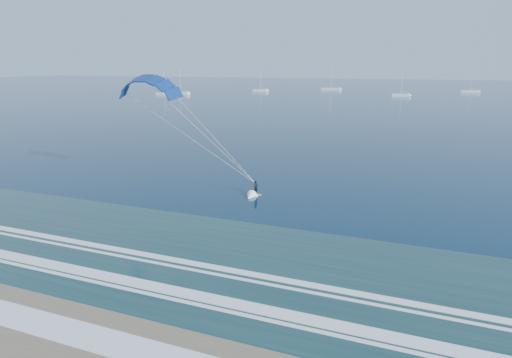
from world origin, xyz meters
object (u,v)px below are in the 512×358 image
object	(u,v)px
sailboat_0	(164,94)
sailboat_4	(470,91)
sailboat_2	(331,89)
sailboat_1	(260,90)
kitesurfer_rig	(196,128)
sailboat_8	(180,93)
sailboat_3	(401,95)

from	to	relation	value
sailboat_0	sailboat_4	world-z (taller)	sailboat_4
sailboat_4	sailboat_2	bearing A→B (deg)	-177.43
sailboat_1	sailboat_2	distance (m)	41.92
kitesurfer_rig	sailboat_4	distance (m)	216.53
kitesurfer_rig	sailboat_2	distance (m)	213.31
kitesurfer_rig	sailboat_1	xyz separation A→B (m)	(-65.36, 181.83, -6.53)
kitesurfer_rig	sailboat_8	size ratio (longest dim) A/B	1.54
kitesurfer_rig	sailboat_1	distance (m)	193.33
sailboat_4	sailboat_1	bearing A→B (deg)	-162.54
sailboat_0	sailboat_8	world-z (taller)	sailboat_8
sailboat_3	sailboat_2	bearing A→B (deg)	135.94
sailboat_2	sailboat_8	xyz separation A→B (m)	(-57.17, -64.24, -0.02)
sailboat_3	sailboat_8	size ratio (longest dim) A/B	0.94
sailboat_0	sailboat_4	xyz separation A→B (m)	(131.73, 74.09, 0.00)
sailboat_3	sailboat_8	world-z (taller)	sailboat_8
sailboat_0	sailboat_1	world-z (taller)	sailboat_1
sailboat_1	sailboat_3	bearing A→B (deg)	-8.59
sailboat_1	sailboat_4	size ratio (longest dim) A/B	0.96
sailboat_2	sailboat_3	size ratio (longest dim) A/B	1.32
sailboat_1	sailboat_8	size ratio (longest dim) A/B	0.97
sailboat_1	sailboat_4	xyz separation A→B (m)	(100.77, 31.69, 0.00)
kitesurfer_rig	sailboat_1	bearing A→B (deg)	109.77
sailboat_2	sailboat_4	size ratio (longest dim) A/B	1.23
sailboat_4	sailboat_8	size ratio (longest dim) A/B	1.01
sailboat_1	sailboat_4	bearing A→B (deg)	17.46
kitesurfer_rig	sailboat_2	bearing A→B (deg)	99.35
sailboat_2	sailboat_8	distance (m)	85.99
kitesurfer_rig	sailboat_0	size ratio (longest dim) A/B	1.60
sailboat_3	sailboat_0	bearing A→B (deg)	-162.82
kitesurfer_rig	sailboat_8	xyz separation A→B (m)	(-91.82, 146.14, -6.53)
sailboat_0	sailboat_8	xyz separation A→B (m)	(4.49, 6.72, -0.00)
sailboat_0	sailboat_4	bearing A→B (deg)	29.36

